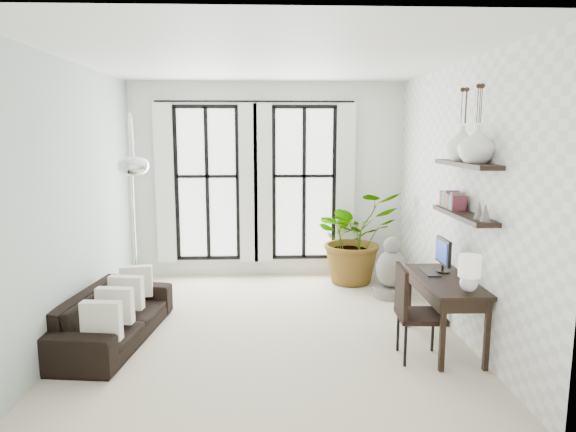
{
  "coord_description": "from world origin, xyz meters",
  "views": [
    {
      "loc": [
        -0.01,
        -6.01,
        2.38
      ],
      "look_at": [
        0.24,
        0.3,
        1.35
      ],
      "focal_mm": 32.0,
      "sensor_mm": 36.0,
      "label": 1
    }
  ],
  "objects": [
    {
      "name": "ceiling",
      "position": [
        0.0,
        0.0,
        3.2
      ],
      "size": [
        5.0,
        5.0,
        0.0
      ],
      "primitive_type": "plane",
      "color": "white",
      "rests_on": "wall_back"
    },
    {
      "name": "sofa",
      "position": [
        -1.8,
        -0.28,
        0.29
      ],
      "size": [
        1.03,
        2.09,
        0.59
      ],
      "primitive_type": "imported",
      "rotation": [
        0.0,
        0.0,
        1.45
      ],
      "color": "black",
      "rests_on": "floor"
    },
    {
      "name": "buddha",
      "position": [
        1.79,
        1.17,
        0.38
      ],
      "size": [
        0.5,
        0.5,
        0.9
      ],
      "color": "slate",
      "rests_on": "floor"
    },
    {
      "name": "wall_left",
      "position": [
        -2.25,
        0.0,
        1.6
      ],
      "size": [
        0.0,
        5.0,
        5.0
      ],
      "primitive_type": "plane",
      "rotation": [
        1.57,
        0.0,
        1.57
      ],
      "color": "#A0B3AA",
      "rests_on": "floor"
    },
    {
      "name": "vase_b",
      "position": [
        2.11,
        -0.46,
        2.27
      ],
      "size": [
        0.37,
        0.37,
        0.38
      ],
      "primitive_type": "imported",
      "color": "white",
      "rests_on": "shelf_upper"
    },
    {
      "name": "wall_shelves",
      "position": [
        2.11,
        -0.57,
        1.73
      ],
      "size": [
        0.25,
        1.3,
        0.6
      ],
      "color": "black",
      "rests_on": "wall_right"
    },
    {
      "name": "plant",
      "position": [
        1.37,
        1.97,
        0.74
      ],
      "size": [
        1.66,
        1.55,
        1.49
      ],
      "primitive_type": "imported",
      "rotation": [
        0.0,
        0.0,
        0.35
      ],
      "color": "#2D7228",
      "rests_on": "floor"
    },
    {
      "name": "desk_chair",
      "position": [
        1.5,
        -0.91,
        0.57
      ],
      "size": [
        0.5,
        0.5,
        1.0
      ],
      "rotation": [
        0.0,
        0.0,
        -0.06
      ],
      "color": "black",
      "rests_on": "floor"
    },
    {
      "name": "throw_pillows",
      "position": [
        -1.7,
        -0.28,
        0.5
      ],
      "size": [
        0.4,
        1.52,
        0.4
      ],
      "color": "silver",
      "rests_on": "sofa"
    },
    {
      "name": "floor",
      "position": [
        0.0,
        0.0,
        0.0
      ],
      "size": [
        5.0,
        5.0,
        0.0
      ],
      "primitive_type": "plane",
      "color": "beige",
      "rests_on": "ground"
    },
    {
      "name": "wall_right",
      "position": [
        2.25,
        0.0,
        1.6
      ],
      "size": [
        0.0,
        5.0,
        5.0
      ],
      "primitive_type": "plane",
      "rotation": [
        1.57,
        0.0,
        -1.57
      ],
      "color": "white",
      "rests_on": "floor"
    },
    {
      "name": "windows",
      "position": [
        -0.2,
        2.43,
        1.56
      ],
      "size": [
        3.26,
        0.13,
        2.65
      ],
      "color": "white",
      "rests_on": "wall_back"
    },
    {
      "name": "vase_a",
      "position": [
        2.11,
        -0.86,
        2.27
      ],
      "size": [
        0.37,
        0.37,
        0.38
      ],
      "primitive_type": "imported",
      "color": "white",
      "rests_on": "shelf_upper"
    },
    {
      "name": "desk",
      "position": [
        1.95,
        -0.66,
        0.73
      ],
      "size": [
        0.56,
        1.33,
        1.18
      ],
      "color": "black",
      "rests_on": "floor"
    },
    {
      "name": "wall_back",
      "position": [
        0.0,
        2.5,
        1.6
      ],
      "size": [
        4.5,
        0.0,
        4.5
      ],
      "primitive_type": "plane",
      "rotation": [
        1.57,
        0.0,
        0.0
      ],
      "color": "white",
      "rests_on": "floor"
    },
    {
      "name": "arc_lamp",
      "position": [
        -1.7,
        0.47,
        2.02
      ],
      "size": [
        0.77,
        1.8,
        2.62
      ],
      "color": "silver",
      "rests_on": "floor"
    }
  ]
}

